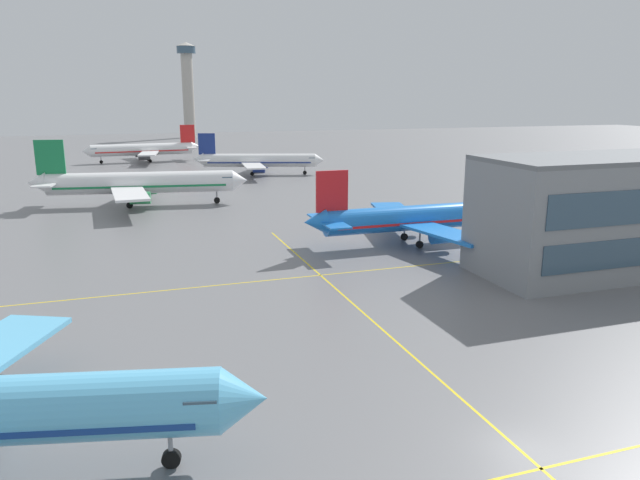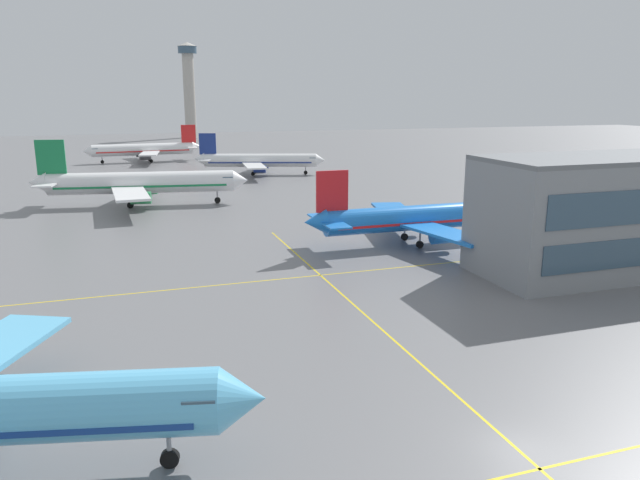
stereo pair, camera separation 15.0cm
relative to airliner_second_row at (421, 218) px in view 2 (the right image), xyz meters
name	(u,v)px [view 2 (the right image)]	position (x,y,z in m)	size (l,w,h in m)	color
ground_plane	(516,448)	(-17.33, -44.58, -3.50)	(600.00, 600.00, 0.00)	slate
airliner_second_row	(421,218)	(0.00, 0.00, 0.00)	(32.85, 28.44, 10.25)	blue
airliner_third_row	(140,183)	(-34.48, 41.36, 0.55)	(38.13, 32.53, 11.87)	white
airliner_far_left_stand	(259,161)	(-4.81, 76.92, -0.01)	(32.13, 27.45, 10.21)	white
airliner_far_right_stand	(145,150)	(-30.42, 116.18, 0.13)	(34.21, 29.46, 10.64)	white
taxiway_markings	(392,338)	(-17.33, -28.09, -3.49)	(139.11, 81.35, 0.01)	yellow
control_tower	(189,84)	(-5.20, 219.05, 21.04)	(8.82, 8.82, 42.77)	#ADA89E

